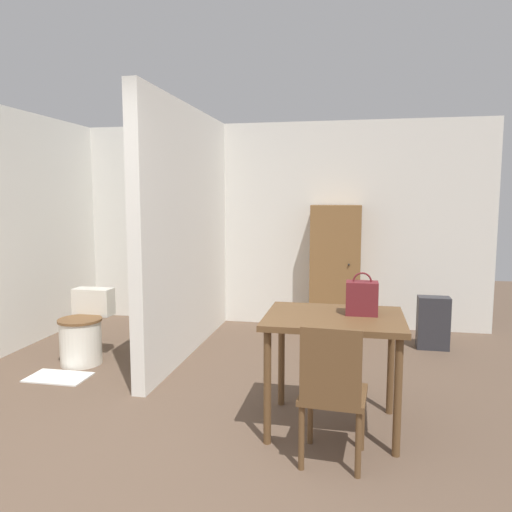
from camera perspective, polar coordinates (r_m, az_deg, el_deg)
wall_back at (r=6.31m, az=0.57°, el=3.61°), size 5.54×0.12×2.50m
partition_wall at (r=5.15m, az=-7.81°, el=2.82°), size 0.12×2.54×2.50m
dining_table at (r=3.48m, az=8.90°, el=-8.43°), size 0.93×0.75×0.80m
wooden_chair at (r=3.08m, az=8.71°, el=-14.93°), size 0.42×0.42×0.87m
toilet at (r=5.17m, az=-19.10°, el=-8.24°), size 0.41×0.56×0.69m
handbag at (r=3.50m, az=12.00°, el=-4.68°), size 0.21×0.14×0.29m
wooden_cabinet at (r=6.01m, az=9.05°, el=-1.42°), size 0.58×0.36×1.50m
bath_mat at (r=4.89m, az=-21.65°, el=-12.75°), size 0.53×0.33×0.01m
space_heater at (r=5.63m, az=19.58°, el=-7.20°), size 0.33×0.19×0.56m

